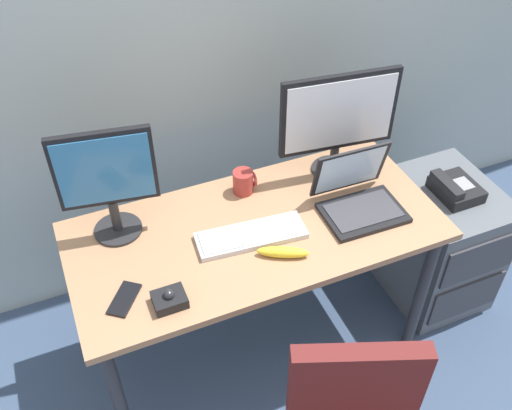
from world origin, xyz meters
TOP-DOWN VIEW (x-y plane):
  - ground_plane at (0.00, 0.00)m, footprint 8.00×8.00m
  - desk at (0.00, 0.00)m, footprint 1.42×0.66m
  - file_cabinet at (0.93, -0.02)m, footprint 0.42×0.53m
  - desk_phone at (0.92, -0.03)m, footprint 0.17×0.20m
  - monitor_main at (0.44, 0.20)m, footprint 0.48×0.18m
  - monitor_side at (-0.48, 0.19)m, footprint 0.35×0.18m
  - keyboard at (-0.04, -0.04)m, footprint 0.42×0.17m
  - laptop at (0.41, -0.04)m, footprint 0.32×0.28m
  - trackball_mouse at (-0.40, -0.22)m, footprint 0.11×0.09m
  - coffee_mug at (0.04, 0.22)m, footprint 0.09×0.08m
  - cell_phone at (-0.54, -0.14)m, footprint 0.14×0.15m
  - banana at (0.03, -0.17)m, footprint 0.19×0.12m

SIDE VIEW (x-z plane):
  - ground_plane at x=0.00m, z-range 0.00..0.00m
  - file_cabinet at x=0.93m, z-range 0.00..0.62m
  - desk at x=0.00m, z-range 0.28..1.01m
  - desk_phone at x=0.92m, z-range 0.61..0.70m
  - cell_phone at x=-0.54m, z-range 0.74..0.75m
  - keyboard at x=-0.04m, z-range 0.73..0.76m
  - banana at x=0.03m, z-range 0.74..0.78m
  - trackball_mouse at x=-0.40m, z-range 0.73..0.79m
  - coffee_mug at x=0.04m, z-range 0.74..0.83m
  - laptop at x=0.41m, z-range 0.67..0.91m
  - monitor_side at x=-0.48m, z-range 0.77..1.22m
  - monitor_main at x=0.44m, z-range 0.77..1.23m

